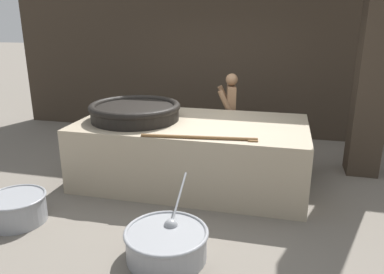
% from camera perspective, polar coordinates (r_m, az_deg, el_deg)
% --- Properties ---
extents(ground_plane, '(60.00, 60.00, 0.00)m').
position_cam_1_polar(ground_plane, '(5.67, 0.00, -6.63)').
color(ground_plane, slate).
extents(back_wall, '(9.11, 0.24, 4.47)m').
position_cam_1_polar(back_wall, '(7.79, 4.87, 16.81)').
color(back_wall, '#382D23').
rests_on(back_wall, ground_plane).
extents(support_pillar, '(0.46, 0.46, 4.47)m').
position_cam_1_polar(support_pillar, '(6.12, 26.80, 14.93)').
color(support_pillar, '#382D23').
rests_on(support_pillar, ground_plane).
extents(hearth_platform, '(3.24, 1.72, 0.91)m').
position_cam_1_polar(hearth_platform, '(5.49, 0.00, -2.27)').
color(hearth_platform, tan).
rests_on(hearth_platform, ground_plane).
extents(giant_wok_near, '(1.32, 1.32, 0.25)m').
position_cam_1_polar(giant_wok_near, '(5.51, -8.67, 3.98)').
color(giant_wok_near, black).
rests_on(giant_wok_near, hearth_platform).
extents(stirring_paddle, '(1.44, 0.23, 0.04)m').
position_cam_1_polar(stirring_paddle, '(4.58, 1.76, -0.08)').
color(stirring_paddle, brown).
rests_on(stirring_paddle, hearth_platform).
extents(cook, '(0.39, 0.57, 1.46)m').
position_cam_1_polar(cook, '(6.45, 5.85, 3.71)').
color(cook, '#8C6647').
rests_on(cook, ground_plane).
extents(prep_bowl_vegetables, '(0.85, 1.11, 0.66)m').
position_cam_1_polar(prep_bowl_vegetables, '(3.92, -3.90, -15.72)').
color(prep_bowl_vegetables, gray).
rests_on(prep_bowl_vegetables, ground_plane).
extents(prep_bowl_meat, '(0.70, 0.70, 0.33)m').
position_cam_1_polar(prep_bowl_meat, '(4.97, -25.14, -9.68)').
color(prep_bowl_meat, gray).
rests_on(prep_bowl_meat, ground_plane).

